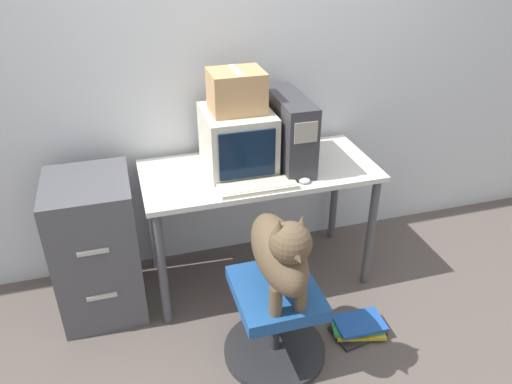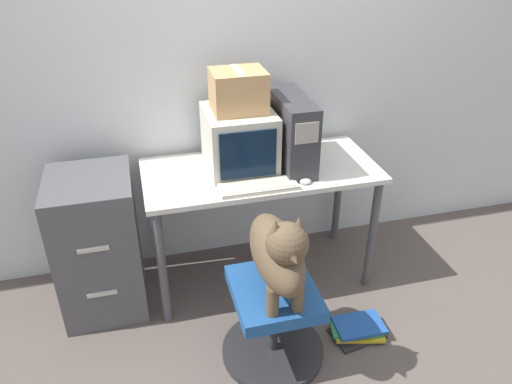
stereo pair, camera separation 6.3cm
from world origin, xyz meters
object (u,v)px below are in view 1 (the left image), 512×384
(crt_monitor, at_px, (238,140))
(book_stack_floor, at_px, (358,328))
(office_chair, at_px, (275,321))
(keyboard, at_px, (258,187))
(filing_cabinet, at_px, (97,247))
(pc_tower, at_px, (289,131))
(cardboard_box, at_px, (236,91))
(dog, at_px, (281,252))

(crt_monitor, distance_m, book_stack_floor, 1.26)
(crt_monitor, height_order, office_chair, crt_monitor)
(keyboard, xyz_separation_m, filing_cabinet, (-0.89, 0.21, -0.37))
(pc_tower, distance_m, keyboard, 0.41)
(crt_monitor, bearing_deg, office_chair, -89.77)
(filing_cabinet, distance_m, book_stack_floor, 1.55)
(office_chair, bearing_deg, book_stack_floor, 0.31)
(cardboard_box, xyz_separation_m, book_stack_floor, (0.50, -0.72, -1.19))
(crt_monitor, xyz_separation_m, pc_tower, (0.30, -0.03, 0.03))
(crt_monitor, distance_m, pc_tower, 0.30)
(crt_monitor, bearing_deg, filing_cabinet, -175.08)
(book_stack_floor, bearing_deg, crt_monitor, 124.90)
(crt_monitor, bearing_deg, keyboard, -82.73)
(office_chair, relative_size, book_stack_floor, 1.74)
(pc_tower, relative_size, dog, 0.90)
(filing_cabinet, xyz_separation_m, book_stack_floor, (1.35, -0.64, -0.38))
(pc_tower, distance_m, book_stack_floor, 1.18)
(pc_tower, bearing_deg, keyboard, -136.21)
(office_chair, xyz_separation_m, dog, (0.00, -0.05, 0.48))
(pc_tower, relative_size, keyboard, 1.20)
(pc_tower, relative_size, book_stack_floor, 1.62)
(crt_monitor, xyz_separation_m, book_stack_floor, (0.50, -0.72, -0.91))
(pc_tower, relative_size, office_chair, 0.93)
(dog, height_order, cardboard_box, cardboard_box)
(crt_monitor, relative_size, office_chair, 0.78)
(keyboard, relative_size, office_chair, 0.78)
(dog, relative_size, cardboard_box, 1.94)
(office_chair, xyz_separation_m, filing_cabinet, (-0.86, 0.65, 0.19))
(office_chair, bearing_deg, filing_cabinet, 142.97)
(pc_tower, distance_m, office_chair, 1.06)
(pc_tower, height_order, book_stack_floor, pc_tower)
(crt_monitor, distance_m, cardboard_box, 0.28)
(pc_tower, xyz_separation_m, filing_cabinet, (-1.15, -0.04, -0.56))
(keyboard, height_order, filing_cabinet, filing_cabinet)
(filing_cabinet, bearing_deg, book_stack_floor, -25.42)
(office_chair, xyz_separation_m, cardboard_box, (-0.00, 0.72, 1.00))
(cardboard_box, relative_size, book_stack_floor, 0.92)
(keyboard, xyz_separation_m, dog, (-0.03, -0.49, -0.08))
(crt_monitor, bearing_deg, pc_tower, -6.47)
(dog, relative_size, filing_cabinet, 0.66)
(keyboard, relative_size, cardboard_box, 1.46)
(filing_cabinet, bearing_deg, dog, -39.28)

